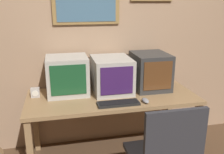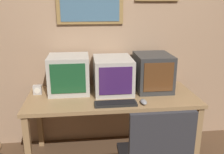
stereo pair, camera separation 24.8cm
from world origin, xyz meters
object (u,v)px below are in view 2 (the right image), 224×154
(monitor_right, at_px, (153,72))
(mouse_near_keyboard, at_px, (144,102))
(monitor_left, at_px, (69,74))
(desk_clock, at_px, (37,90))
(monitor_center, at_px, (113,75))
(keyboard_main, at_px, (116,103))

(monitor_right, relative_size, mouse_near_keyboard, 3.69)
(monitor_left, height_order, desk_clock, monitor_left)
(monitor_center, relative_size, desk_clock, 4.88)
(keyboard_main, relative_size, desk_clock, 4.04)
(monitor_right, bearing_deg, mouse_near_keyboard, -115.92)
(monitor_left, bearing_deg, keyboard_main, -42.50)
(monitor_left, distance_m, monitor_right, 0.88)
(monitor_right, bearing_deg, keyboard_main, -139.95)
(mouse_near_keyboard, relative_size, desk_clock, 1.22)
(monitor_left, distance_m, keyboard_main, 0.62)
(monitor_left, relative_size, keyboard_main, 1.05)
(monitor_right, bearing_deg, monitor_center, -178.81)
(monitor_center, height_order, mouse_near_keyboard, monitor_center)
(monitor_left, distance_m, desk_clock, 0.36)
(monitor_right, relative_size, keyboard_main, 1.11)
(keyboard_main, xyz_separation_m, mouse_near_keyboard, (0.26, -0.01, 0.01))
(monitor_left, xyz_separation_m, keyboard_main, (0.44, -0.40, -0.18))
(monitor_center, bearing_deg, keyboard_main, -92.72)
(monitor_right, height_order, keyboard_main, monitor_right)
(mouse_near_keyboard, distance_m, desk_clock, 1.09)
(mouse_near_keyboard, bearing_deg, monitor_left, 149.86)
(keyboard_main, distance_m, desk_clock, 0.84)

